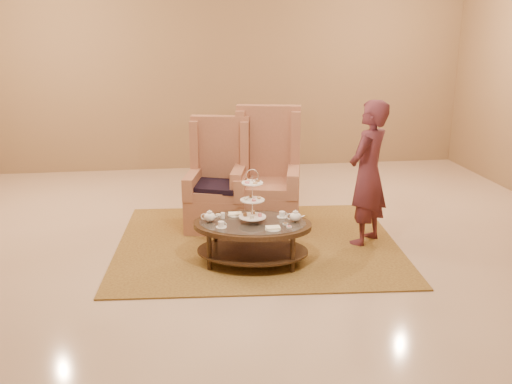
{
  "coord_description": "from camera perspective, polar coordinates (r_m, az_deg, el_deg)",
  "views": [
    {
      "loc": [
        -0.74,
        -5.35,
        2.32
      ],
      "look_at": [
        0.02,
        0.2,
        0.67
      ],
      "focal_mm": 40.0,
      "sensor_mm": 36.0,
      "label": 1
    }
  ],
  "objects": [
    {
      "name": "ground",
      "position": [
        5.88,
        0.07,
        -6.8
      ],
      "size": [
        8.0,
        8.0,
        0.0
      ],
      "primitive_type": "plane",
      "color": "beige",
      "rests_on": "ground"
    },
    {
      "name": "ceiling",
      "position": [
        5.88,
        0.07,
        -6.8
      ],
      "size": [
        8.0,
        8.0,
        0.02
      ],
      "primitive_type": "cube",
      "color": "beige",
      "rests_on": "ground"
    },
    {
      "name": "wall_back",
      "position": [
        9.39,
        -3.34,
        12.95
      ],
      "size": [
        8.0,
        0.04,
        3.5
      ],
      "primitive_type": "cube",
      "color": "#927450",
      "rests_on": "ground"
    },
    {
      "name": "rug",
      "position": [
        6.29,
        0.15,
        -5.12
      ],
      "size": [
        3.21,
        2.74,
        0.02
      ],
      "rotation": [
        0.0,
        0.0,
        -0.07
      ],
      "color": "olive",
      "rests_on": "ground"
    },
    {
      "name": "tea_table",
      "position": [
        5.67,
        -0.36,
        -3.81
      ],
      "size": [
        1.31,
        1.03,
        0.98
      ],
      "rotation": [
        0.0,
        0.0,
        -0.21
      ],
      "color": "black",
      "rests_on": "ground"
    },
    {
      "name": "armchair_left",
      "position": [
        6.73,
        -3.73,
        0.15
      ],
      "size": [
        0.84,
        0.85,
        1.29
      ],
      "rotation": [
        0.0,
        0.0,
        -0.22
      ],
      "color": "#AD6D51",
      "rests_on": "ground"
    },
    {
      "name": "armchair_right",
      "position": [
        6.74,
        1.11,
        0.54
      ],
      "size": [
        0.91,
        0.93,
        1.4
      ],
      "rotation": [
        0.0,
        0.0,
        -0.23
      ],
      "color": "#AD6D51",
      "rests_on": "ground"
    },
    {
      "name": "person",
      "position": [
        6.2,
        11.13,
        1.82
      ],
      "size": [
        0.67,
        0.67,
        1.58
      ],
      "rotation": [
        0.0,
        0.0,
        3.92
      ],
      "color": "#57252F",
      "rests_on": "ground"
    }
  ]
}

